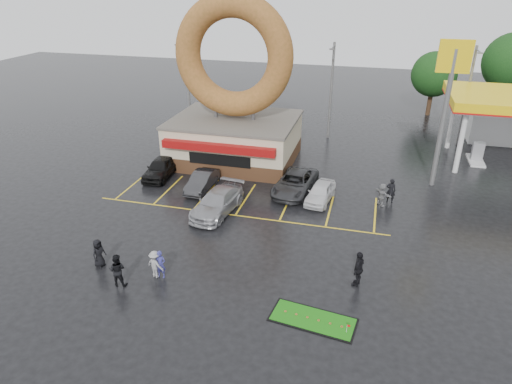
% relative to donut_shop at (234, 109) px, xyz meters
% --- Properties ---
extents(ground, '(120.00, 120.00, 0.00)m').
position_rel_donut_shop_xyz_m(ground, '(3.00, -12.97, -4.46)').
color(ground, black).
rests_on(ground, ground).
extents(donut_shop, '(10.20, 8.70, 13.50)m').
position_rel_donut_shop_xyz_m(donut_shop, '(0.00, 0.00, 0.00)').
color(donut_shop, '#472B19').
rests_on(donut_shop, ground).
extents(shell_sign, '(2.20, 0.36, 10.60)m').
position_rel_donut_shop_xyz_m(shell_sign, '(16.00, -0.97, 2.91)').
color(shell_sign, slate).
rests_on(shell_sign, ground).
extents(streetlight_left, '(0.40, 2.21, 9.00)m').
position_rel_donut_shop_xyz_m(streetlight_left, '(-7.00, 6.95, 0.32)').
color(streetlight_left, slate).
rests_on(streetlight_left, ground).
extents(streetlight_mid, '(0.40, 2.21, 9.00)m').
position_rel_donut_shop_xyz_m(streetlight_mid, '(7.00, 7.95, 0.32)').
color(streetlight_mid, slate).
rests_on(streetlight_mid, ground).
extents(streetlight_right, '(0.40, 2.21, 9.00)m').
position_rel_donut_shop_xyz_m(streetlight_right, '(19.00, 8.95, 0.32)').
color(streetlight_right, slate).
rests_on(streetlight_right, ground).
extents(tree_far_d, '(4.90, 4.90, 7.00)m').
position_rel_donut_shop_xyz_m(tree_far_d, '(17.00, 19.03, 0.07)').
color(tree_far_d, '#332114').
rests_on(tree_far_d, ground).
extents(car_black, '(2.06, 4.59, 1.53)m').
position_rel_donut_shop_xyz_m(car_black, '(-4.55, -4.97, -3.70)').
color(car_black, black).
rests_on(car_black, ground).
extents(car_dgrey, '(1.45, 4.04, 1.33)m').
position_rel_donut_shop_xyz_m(car_dgrey, '(-0.59, -6.34, -3.80)').
color(car_dgrey, '#2A2A2C').
rests_on(car_dgrey, ground).
extents(car_silver, '(2.78, 5.43, 1.51)m').
position_rel_donut_shop_xyz_m(car_silver, '(1.73, -9.47, -3.71)').
color(car_silver, '#98989C').
rests_on(car_silver, ground).
extents(car_grey, '(3.05, 5.56, 1.47)m').
position_rel_donut_shop_xyz_m(car_grey, '(6.14, -4.98, -3.73)').
color(car_grey, '#2F2F31').
rests_on(car_grey, ground).
extents(car_white, '(2.07, 4.05, 1.32)m').
position_rel_donut_shop_xyz_m(car_white, '(8.15, -5.94, -3.81)').
color(car_white, silver).
rests_on(car_white, ground).
extents(person_blue, '(0.60, 0.42, 1.57)m').
position_rel_donut_shop_xyz_m(person_blue, '(1.26, -17.09, -3.68)').
color(person_blue, navy).
rests_on(person_blue, ground).
extents(person_blackjkt, '(0.97, 0.81, 1.80)m').
position_rel_donut_shop_xyz_m(person_blackjkt, '(-0.56, -18.27, -3.56)').
color(person_blackjkt, black).
rests_on(person_blackjkt, ground).
extents(person_hoodie, '(1.13, 0.84, 1.56)m').
position_rel_donut_shop_xyz_m(person_hoodie, '(0.99, -17.15, -3.68)').
color(person_hoodie, gray).
rests_on(person_hoodie, ground).
extents(person_bystander, '(0.72, 0.91, 1.64)m').
position_rel_donut_shop_xyz_m(person_bystander, '(-2.43, -17.03, -3.65)').
color(person_bystander, black).
rests_on(person_bystander, ground).
extents(person_cameraman, '(0.81, 1.25, 1.98)m').
position_rel_donut_shop_xyz_m(person_cameraman, '(11.32, -15.08, -3.48)').
color(person_cameraman, black).
rests_on(person_cameraman, ground).
extents(person_walker_near, '(1.38, 1.43, 1.63)m').
position_rel_donut_shop_xyz_m(person_walker_near, '(12.32, -5.50, -3.65)').
color(person_walker_near, gray).
rests_on(person_walker_near, ground).
extents(person_walker_far, '(0.68, 0.46, 1.80)m').
position_rel_donut_shop_xyz_m(person_walker_far, '(12.90, -4.89, -3.57)').
color(person_walker_far, black).
rests_on(person_walker_far, ground).
extents(dumpster, '(1.94, 1.42, 1.30)m').
position_rel_donut_shop_xyz_m(dumpster, '(-5.94, 0.70, -3.81)').
color(dumpster, '#163A16').
rests_on(dumpster, ground).
extents(putting_green, '(4.16, 2.22, 0.50)m').
position_rel_donut_shop_xyz_m(putting_green, '(9.53, -18.35, -4.43)').
color(putting_green, black).
rests_on(putting_green, ground).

